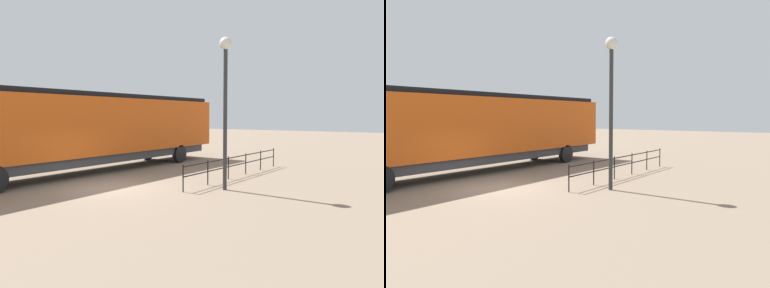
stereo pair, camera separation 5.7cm
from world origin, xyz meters
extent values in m
plane|color=#84705B|center=(0.00, 0.00, 0.00)|extent=(120.00, 120.00, 0.00)
cube|color=#D15114|center=(-4.09, 2.46, 2.44)|extent=(3.02, 18.18, 2.88)
cube|color=black|center=(-4.09, 10.17, 2.01)|extent=(2.89, 2.76, 2.02)
cube|color=black|center=(-4.09, 2.46, 4.00)|extent=(2.71, 17.45, 0.24)
cube|color=#38383D|center=(-4.09, 2.46, 0.78)|extent=(2.71, 16.72, 0.45)
cylinder|color=black|center=(-5.45, 8.28, 0.55)|extent=(0.30, 1.10, 1.10)
cylinder|color=black|center=(-2.74, 8.28, 0.55)|extent=(0.30, 1.10, 1.10)
cylinder|color=#2D2D2D|center=(3.96, 2.42, 2.81)|extent=(0.16, 0.16, 5.61)
sphere|color=silver|center=(3.96, 2.42, 5.76)|extent=(0.49, 0.49, 0.49)
cube|color=black|center=(2.87, 5.53, 0.98)|extent=(0.04, 8.85, 0.04)
cube|color=black|center=(2.87, 5.53, 0.59)|extent=(0.04, 8.85, 0.04)
cylinder|color=black|center=(2.87, 1.10, 0.53)|extent=(0.05, 0.05, 1.07)
cylinder|color=black|center=(2.87, 2.87, 0.53)|extent=(0.05, 0.05, 1.07)
cylinder|color=black|center=(2.87, 4.64, 0.53)|extent=(0.05, 0.05, 1.07)
cylinder|color=black|center=(2.87, 6.41, 0.53)|extent=(0.05, 0.05, 1.07)
cylinder|color=black|center=(2.87, 8.18, 0.53)|extent=(0.05, 0.05, 1.07)
cylinder|color=black|center=(2.87, 9.96, 0.53)|extent=(0.05, 0.05, 1.07)
camera|label=1|loc=(11.27, -10.22, 2.96)|focal=34.46mm
camera|label=2|loc=(11.32, -10.18, 2.96)|focal=34.46mm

